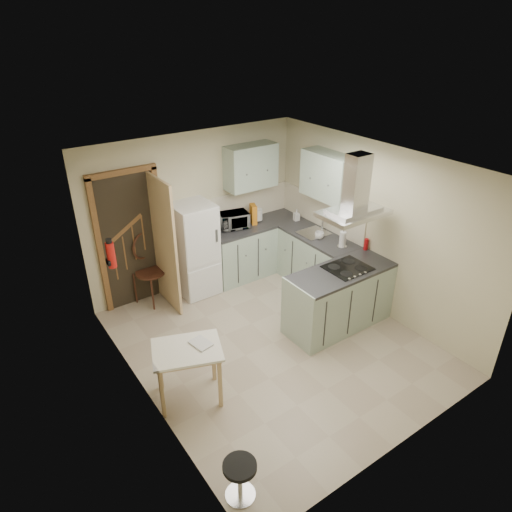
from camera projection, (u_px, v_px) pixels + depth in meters
floor at (273, 343)px, 6.27m from camera, size 4.20×4.20×0.00m
ceiling at (277, 165)px, 5.10m from camera, size 4.20×4.20×0.00m
back_wall at (195, 211)px, 7.21m from camera, size 3.60×0.00×3.60m
left_wall at (138, 310)px, 4.78m from camera, size 0.00×4.20×4.20m
right_wall at (374, 229)px, 6.60m from camera, size 0.00×4.20×4.20m
doorway at (131, 240)px, 6.73m from camera, size 1.10×0.12×2.10m
fridge at (195, 249)px, 7.13m from camera, size 0.60×0.60×1.50m
counter_back at (241, 252)px, 7.70m from camera, size 1.08×0.60×0.90m
counter_right at (305, 254)px, 7.64m from camera, size 0.60×1.95×0.90m
splashback at (246, 204)px, 7.74m from camera, size 1.68×0.02×0.50m
wall_cabinet_back at (251, 167)px, 7.29m from camera, size 0.85×0.35×0.70m
wall_cabinet_right at (328, 176)px, 6.85m from camera, size 0.35×0.90×0.70m
peninsula at (339, 298)px, 6.45m from camera, size 1.55×0.65×0.90m
hob at (348, 268)px, 6.29m from camera, size 0.58×0.50×0.01m
extractor_hood at (353, 213)px, 5.91m from camera, size 0.90×0.55×0.10m
sink at (314, 233)px, 7.30m from camera, size 0.45×0.40×0.01m
fire_extinguisher at (111, 255)px, 5.34m from camera, size 0.10×0.10×0.32m
drop_leaf_table at (189, 373)px, 5.22m from camera, size 0.92×0.81×0.71m
bentwood_chair at (150, 272)px, 6.97m from camera, size 0.59×0.59×1.02m
stool at (240, 480)px, 4.18m from camera, size 0.35×0.35×0.42m
microwave at (233, 220)px, 7.44m from camera, size 0.53×0.42×0.26m
kettle at (258, 214)px, 7.69m from camera, size 0.19×0.19×0.23m
cereal_box at (253, 214)px, 7.59m from camera, size 0.16×0.23×0.32m
soap_bottle at (296, 215)px, 7.72m from camera, size 0.10×0.10×0.19m
paper_towel at (343, 239)px, 6.82m from camera, size 0.12×0.12×0.25m
cup at (319, 235)px, 7.10m from camera, size 0.18×0.18×0.11m
red_bottle at (366, 244)px, 6.75m from camera, size 0.08×0.08×0.18m
book at (194, 344)px, 5.05m from camera, size 0.22×0.28×0.11m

